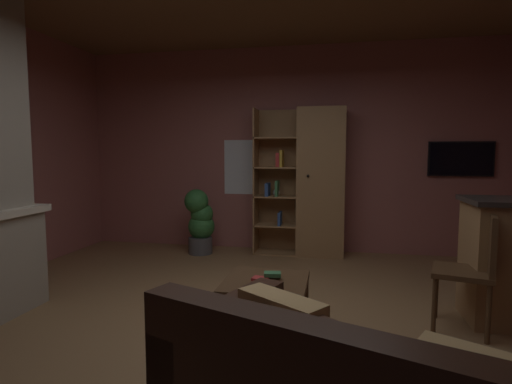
% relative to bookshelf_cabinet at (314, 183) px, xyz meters
% --- Properties ---
extents(floor, '(5.86, 5.58, 0.02)m').
position_rel_bookshelf_cabinet_xyz_m(floor, '(-0.38, -2.55, -0.99)').
color(floor, olive).
rests_on(floor, ground).
extents(wall_back, '(5.98, 0.06, 2.85)m').
position_rel_bookshelf_cabinet_xyz_m(wall_back, '(-0.38, 0.27, 0.45)').
color(wall_back, '#9E5B56').
rests_on(wall_back, ground).
extents(window_pane_back, '(0.63, 0.01, 0.78)m').
position_rel_bookshelf_cabinet_xyz_m(window_pane_back, '(-1.00, 0.24, 0.20)').
color(window_pane_back, white).
extents(bookshelf_cabinet, '(1.21, 0.41, 1.97)m').
position_rel_bookshelf_cabinet_xyz_m(bookshelf_cabinet, '(0.00, 0.00, 0.00)').
color(bookshelf_cabinet, '#997047').
rests_on(bookshelf_cabinet, ground).
extents(coffee_table, '(0.59, 0.62, 0.46)m').
position_rel_bookshelf_cabinet_xyz_m(coffee_table, '(-0.21, -2.68, -0.61)').
color(coffee_table, '#4C331E').
rests_on(coffee_table, ground).
extents(table_book_0, '(0.12, 0.10, 0.02)m').
position_rel_bookshelf_cabinet_xyz_m(table_book_0, '(-0.25, -2.69, -0.50)').
color(table_book_0, '#B22D2D').
rests_on(table_book_0, coffee_table).
extents(table_book_1, '(0.13, 0.10, 0.03)m').
position_rel_bookshelf_cabinet_xyz_m(table_book_1, '(-0.17, -2.65, -0.48)').
color(table_book_1, '#387247').
rests_on(table_book_1, coffee_table).
extents(dining_chair, '(0.51, 0.51, 0.92)m').
position_rel_bookshelf_cabinet_xyz_m(dining_chair, '(1.32, -2.20, -0.45)').
color(dining_chair, '#4C331E').
rests_on(dining_chair, ground).
extents(potted_floor_plant, '(0.39, 0.41, 0.89)m').
position_rel_bookshelf_cabinet_xyz_m(potted_floor_plant, '(-1.54, -0.23, -0.52)').
color(potted_floor_plant, '#4C4C51').
rests_on(potted_floor_plant, ground).
extents(wall_mounted_tv, '(0.80, 0.06, 0.45)m').
position_rel_bookshelf_cabinet_xyz_m(wall_mounted_tv, '(1.87, 0.21, 0.32)').
color(wall_mounted_tv, black).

